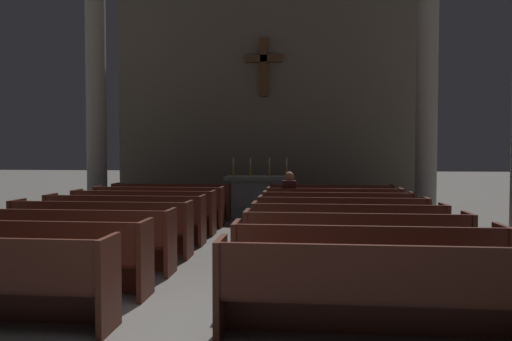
# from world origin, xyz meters

# --- Properties ---
(ground_plane) EXTENTS (80.00, 80.00, 0.00)m
(ground_plane) POSITION_xyz_m (0.00, 0.00, 0.00)
(ground_plane) COLOR #66635E
(pew_left_row_2) EXTENTS (3.08, 0.50, 0.95)m
(pew_left_row_2) POSITION_xyz_m (-2.06, 1.05, 0.48)
(pew_left_row_2) COLOR #4C2319
(pew_left_row_2) RESTS_ON ground
(pew_left_row_3) EXTENTS (3.08, 0.50, 0.95)m
(pew_left_row_3) POSITION_xyz_m (-2.06, 2.14, 0.48)
(pew_left_row_3) COLOR #4C2319
(pew_left_row_3) RESTS_ON ground
(pew_left_row_4) EXTENTS (3.08, 0.50, 0.95)m
(pew_left_row_4) POSITION_xyz_m (-2.06, 3.23, 0.48)
(pew_left_row_4) COLOR #4C2319
(pew_left_row_4) RESTS_ON ground
(pew_left_row_5) EXTENTS (3.08, 0.50, 0.95)m
(pew_left_row_5) POSITION_xyz_m (-2.06, 4.32, 0.48)
(pew_left_row_5) COLOR #4C2319
(pew_left_row_5) RESTS_ON ground
(pew_left_row_6) EXTENTS (3.08, 0.50, 0.95)m
(pew_left_row_6) POSITION_xyz_m (-2.06, 5.41, 0.48)
(pew_left_row_6) COLOR #4C2319
(pew_left_row_6) RESTS_ON ground
(pew_left_row_7) EXTENTS (3.08, 0.50, 0.95)m
(pew_left_row_7) POSITION_xyz_m (-2.06, 6.50, 0.48)
(pew_left_row_7) COLOR #4C2319
(pew_left_row_7) RESTS_ON ground
(pew_left_row_8) EXTENTS (3.08, 0.50, 0.95)m
(pew_left_row_8) POSITION_xyz_m (-2.06, 7.59, 0.48)
(pew_left_row_8) COLOR #4C2319
(pew_left_row_8) RESTS_ON ground
(pew_right_row_1) EXTENTS (3.08, 0.50, 0.95)m
(pew_right_row_1) POSITION_xyz_m (2.06, -0.04, 0.48)
(pew_right_row_1) COLOR #4C2319
(pew_right_row_1) RESTS_ON ground
(pew_right_row_2) EXTENTS (3.08, 0.50, 0.95)m
(pew_right_row_2) POSITION_xyz_m (2.06, 1.05, 0.48)
(pew_right_row_2) COLOR #4C2319
(pew_right_row_2) RESTS_ON ground
(pew_right_row_3) EXTENTS (3.08, 0.50, 0.95)m
(pew_right_row_3) POSITION_xyz_m (2.06, 2.14, 0.48)
(pew_right_row_3) COLOR #4C2319
(pew_right_row_3) RESTS_ON ground
(pew_right_row_4) EXTENTS (3.08, 0.50, 0.95)m
(pew_right_row_4) POSITION_xyz_m (2.06, 3.23, 0.48)
(pew_right_row_4) COLOR #4C2319
(pew_right_row_4) RESTS_ON ground
(pew_right_row_5) EXTENTS (3.08, 0.50, 0.95)m
(pew_right_row_5) POSITION_xyz_m (2.06, 4.32, 0.48)
(pew_right_row_5) COLOR #4C2319
(pew_right_row_5) RESTS_ON ground
(pew_right_row_6) EXTENTS (3.08, 0.50, 0.95)m
(pew_right_row_6) POSITION_xyz_m (2.06, 5.41, 0.48)
(pew_right_row_6) COLOR #4C2319
(pew_right_row_6) RESTS_ON ground
(pew_right_row_7) EXTENTS (3.08, 0.50, 0.95)m
(pew_right_row_7) POSITION_xyz_m (2.06, 6.50, 0.48)
(pew_right_row_7) COLOR #4C2319
(pew_right_row_7) RESTS_ON ground
(pew_right_row_8) EXTENTS (3.08, 0.50, 0.95)m
(pew_right_row_8) POSITION_xyz_m (2.06, 7.59, 0.48)
(pew_right_row_8) COLOR #4C2319
(pew_right_row_8) RESTS_ON ground
(column_left_second) EXTENTS (0.87, 0.87, 7.34)m
(column_left_second) POSITION_xyz_m (-4.78, 9.19, 3.59)
(column_left_second) COLOR #ADA89E
(column_left_second) RESTS_ON ground
(column_right_second) EXTENTS (0.87, 0.87, 7.34)m
(column_right_second) POSITION_xyz_m (4.78, 9.19, 3.59)
(column_right_second) COLOR #ADA89E
(column_right_second) RESTS_ON ground
(altar) EXTENTS (2.20, 0.90, 1.01)m
(altar) POSITION_xyz_m (0.00, 10.52, 0.53)
(altar) COLOR #A8A399
(altar) RESTS_ON ground
(candlestick_outer_left) EXTENTS (0.16, 0.16, 0.58)m
(candlestick_outer_left) POSITION_xyz_m (-0.85, 10.52, 1.19)
(candlestick_outer_left) COLOR #B79338
(candlestick_outer_left) RESTS_ON altar
(candlestick_inner_left) EXTENTS (0.16, 0.16, 0.58)m
(candlestick_inner_left) POSITION_xyz_m (-0.30, 10.52, 1.19)
(candlestick_inner_left) COLOR #B79338
(candlestick_inner_left) RESTS_ON altar
(candlestick_inner_right) EXTENTS (0.16, 0.16, 0.58)m
(candlestick_inner_right) POSITION_xyz_m (0.30, 10.52, 1.19)
(candlestick_inner_right) COLOR #B79338
(candlestick_inner_right) RESTS_ON altar
(candlestick_outer_right) EXTENTS (0.16, 0.16, 0.58)m
(candlestick_outer_right) POSITION_xyz_m (0.85, 10.52, 1.19)
(candlestick_outer_right) COLOR #B79338
(candlestick_outer_right) RESTS_ON altar
(apse_with_cross) EXTENTS (10.50, 0.49, 8.54)m
(apse_with_cross) POSITION_xyz_m (0.00, 12.25, 4.28)
(apse_with_cross) COLOR #706656
(apse_with_cross) RESTS_ON ground
(lone_worshipper) EXTENTS (0.32, 0.43, 1.32)m
(lone_worshipper) POSITION_xyz_m (1.04, 6.54, 0.69)
(lone_worshipper) COLOR #26262B
(lone_worshipper) RESTS_ON ground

